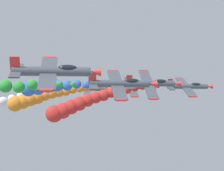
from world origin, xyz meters
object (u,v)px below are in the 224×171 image
Objects in this scene: airplane_lead at (188,86)px; airplane_right_outer at (121,83)px; airplane_left_outer at (89,89)px; airplane_high_slot at (53,71)px; airplane_trailing at (56,87)px; airplane_left_inner at (134,87)px; airplane_right_inner at (151,83)px.

airplane_lead reaches higher than airplane_right_outer.
airplane_high_slot is at bearing -8.90° from airplane_left_outer.
airplane_trailing reaches higher than airplane_left_outer.
airplane_left_inner is 31.21m from airplane_right_outer.
airplane_right_inner is 1.00× the size of airplane_left_outer.
airplane_trailing is at bearing -138.84° from airplane_left_outer.
airplane_lead is 1.00× the size of airplane_trailing.
airplane_right_outer is at bearing -43.03° from airplane_lead.
airplane_right_outer is at bearing 2.71° from airplane_left_outer.
airplane_left_outer is at bearing -132.70° from airplane_left_inner.
airplane_right_inner is 12.22m from airplane_right_outer.
airplane_lead is at bearing 132.00° from airplane_right_inner.
airplane_right_inner is 1.00× the size of airplane_high_slot.
airplane_high_slot reaches higher than airplane_right_outer.
airplane_left_inner is 13.97m from airplane_left_outer.
airplane_right_inner is at bearing 142.92° from airplane_right_outer.
airplane_right_outer is (19.54, -18.25, -0.32)m from airplane_lead.
airplane_left_inner is 1.00× the size of airplane_right_outer.
airplane_left_outer is at bearing 41.16° from airplane_trailing.
airplane_lead is 14.41m from airplane_left_inner.
airplane_right_outer is at bearing -37.08° from airplane_right_inner.
airplane_left_outer is (-9.47, -10.26, -0.30)m from airplane_left_inner.
airplane_right_inner reaches higher than airplane_right_outer.
airplane_right_inner is at bearing -2.89° from airplane_left_inner.
airplane_trailing is at bearing -155.58° from airplane_right_inner.
airplane_high_slot reaches higher than airplane_left_inner.
airplane_left_inner is 1.00× the size of airplane_left_outer.
airplane_left_inner is at bearing -136.84° from airplane_lead.
airplane_left_outer is 49.75m from airplane_high_slot.
airplane_trailing reaches higher than airplane_right_outer.
airplane_left_outer is at bearing -134.80° from airplane_lead.
airplane_right_outer is (39.52, 1.87, -0.17)m from airplane_left_outer.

